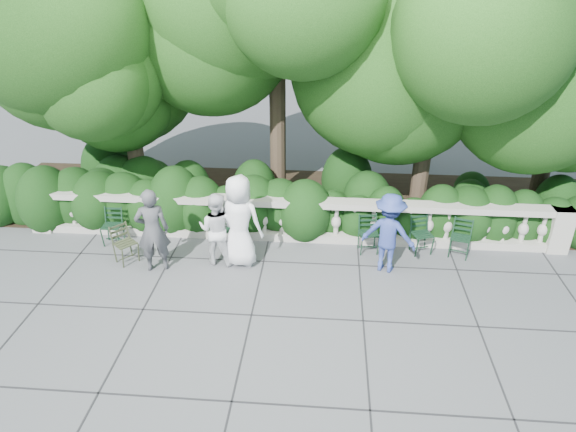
# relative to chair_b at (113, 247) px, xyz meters

# --- Properties ---
(ground) EXTENTS (90.00, 90.00, 0.00)m
(ground) POSITION_rel_chair_b_xyz_m (3.91, -1.13, 0.00)
(ground) COLOR #4B4C52
(ground) RESTS_ON ground
(balustrade) EXTENTS (12.00, 0.44, 1.00)m
(balustrade) POSITION_rel_chair_b_xyz_m (3.91, 0.67, 0.49)
(balustrade) COLOR #9E998E
(balustrade) RESTS_ON ground
(shrub_hedge) EXTENTS (15.00, 2.60, 1.70)m
(shrub_hedge) POSITION_rel_chair_b_xyz_m (3.91, 1.87, 0.00)
(shrub_hedge) COLOR black
(shrub_hedge) RESTS_ON ground
(tree_canopy) EXTENTS (15.04, 6.52, 6.78)m
(tree_canopy) POSITION_rel_chair_b_xyz_m (4.60, 2.07, 3.96)
(tree_canopy) COLOR #3F3023
(tree_canopy) RESTS_ON ground
(chair_b) EXTENTS (0.45, 0.49, 0.84)m
(chair_b) POSITION_rel_chair_b_xyz_m (0.00, 0.00, 0.00)
(chair_b) COLOR black
(chair_b) RESTS_ON ground
(chair_c) EXTENTS (0.46, 0.50, 0.84)m
(chair_c) POSITION_rel_chair_b_xyz_m (2.67, 0.07, 0.00)
(chair_c) COLOR black
(chair_c) RESTS_ON ground
(chair_d) EXTENTS (0.56, 0.59, 0.84)m
(chair_d) POSITION_rel_chair_b_xyz_m (6.80, 0.18, 0.00)
(chair_d) COLOR black
(chair_d) RESTS_ON ground
(chair_e) EXTENTS (0.51, 0.54, 0.84)m
(chair_e) POSITION_rel_chair_b_xyz_m (5.64, 0.12, 0.00)
(chair_e) COLOR black
(chair_e) RESTS_ON ground
(chair_f) EXTENTS (0.57, 0.59, 0.84)m
(chair_f) POSITION_rel_chair_b_xyz_m (7.50, 0.10, 0.00)
(chair_f) COLOR black
(chair_f) RESTS_ON ground
(chair_weathered) EXTENTS (0.65, 0.65, 0.84)m
(chair_weathered) POSITION_rel_chair_b_xyz_m (0.67, -0.66, 0.00)
(chair_weathered) COLOR black
(chair_weathered) RESTS_ON ground
(person_businessman) EXTENTS (1.08, 0.85, 1.95)m
(person_businessman) POSITION_rel_chair_b_xyz_m (2.95, -0.38, 0.98)
(person_businessman) COLOR white
(person_businessman) RESTS_ON ground
(person_woman_grey) EXTENTS (0.75, 0.60, 1.79)m
(person_woman_grey) POSITION_rel_chair_b_xyz_m (1.26, -0.76, 0.89)
(person_woman_grey) COLOR #44454A
(person_woman_grey) RESTS_ON ground
(person_casual_man) EXTENTS (0.83, 0.69, 1.57)m
(person_casual_man) POSITION_rel_chair_b_xyz_m (2.47, -0.40, 0.78)
(person_casual_man) COLOR silver
(person_casual_man) RESTS_ON ground
(person_older_blue) EXTENTS (1.22, 0.92, 1.68)m
(person_older_blue) POSITION_rel_chair_b_xyz_m (5.95, -0.40, 0.84)
(person_older_blue) COLOR navy
(person_older_blue) RESTS_ON ground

